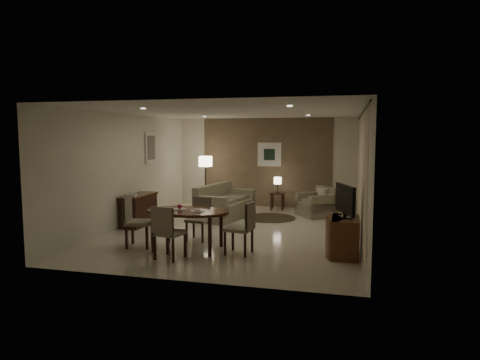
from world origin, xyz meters
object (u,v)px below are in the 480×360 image
(floor_lamp, at_px, (206,182))
(dining_table, at_px, (188,230))
(chair_far, at_px, (198,219))
(chair_left, at_px, (139,222))
(chair_near, at_px, (170,232))
(side_table, at_px, (277,201))
(tv_cabinet, at_px, (345,237))
(armchair, at_px, (316,202))
(chair_right, at_px, (239,228))
(console_desk, at_px, (139,210))
(sofa, at_px, (225,201))

(floor_lamp, bearing_deg, dining_table, -75.51)
(chair_far, distance_m, chair_left, 1.21)
(chair_near, bearing_deg, side_table, -90.01)
(dining_table, relative_size, chair_near, 1.69)
(tv_cabinet, height_order, floor_lamp, floor_lamp)
(chair_left, height_order, armchair, chair_left)
(chair_far, bearing_deg, chair_right, -31.64)
(console_desk, xyz_separation_m, chair_left, (0.97, -1.84, 0.12))
(chair_near, distance_m, chair_left, 1.10)
(chair_right, bearing_deg, tv_cabinet, 106.93)
(tv_cabinet, relative_size, floor_lamp, 0.58)
(chair_far, relative_size, chair_right, 0.91)
(chair_left, height_order, floor_lamp, floor_lamp)
(side_table, bearing_deg, console_desk, -134.63)
(chair_near, height_order, side_table, chair_near)
(chair_left, height_order, side_table, chair_left)
(tv_cabinet, xyz_separation_m, dining_table, (-2.92, -0.30, 0.03))
(armchair, bearing_deg, chair_near, -61.15)
(console_desk, bearing_deg, dining_table, -42.51)
(chair_near, bearing_deg, dining_table, -87.13)
(dining_table, xyz_separation_m, chair_far, (-0.06, 0.72, 0.06))
(dining_table, bearing_deg, chair_right, -2.63)
(chair_right, distance_m, armchair, 4.21)
(tv_cabinet, bearing_deg, armchair, 101.92)
(tv_cabinet, xyz_separation_m, chair_far, (-2.98, 0.42, 0.09))
(side_table, bearing_deg, chair_right, -89.33)
(tv_cabinet, distance_m, side_table, 4.88)
(dining_table, distance_m, sofa, 3.23)
(chair_far, bearing_deg, sofa, 96.97)
(chair_near, distance_m, chair_right, 1.26)
(console_desk, xyz_separation_m, chair_right, (2.98, -1.85, 0.11))
(console_desk, distance_m, dining_table, 2.67)
(armchair, relative_size, floor_lamp, 0.57)
(console_desk, height_order, sofa, sofa)
(sofa, bearing_deg, dining_table, -165.61)
(chair_left, bearing_deg, chair_near, -135.44)
(tv_cabinet, xyz_separation_m, side_table, (-1.96, 4.47, -0.09))
(chair_far, xyz_separation_m, floor_lamp, (-1.10, 3.74, 0.34))
(tv_cabinet, relative_size, chair_left, 0.91)
(console_desk, bearing_deg, chair_far, -29.46)
(console_desk, relative_size, chair_left, 1.21)
(chair_left, relative_size, sofa, 0.54)
(sofa, relative_size, armchair, 2.09)
(console_desk, xyz_separation_m, dining_table, (1.97, -1.80, 0.00))
(console_desk, relative_size, dining_table, 0.74)
(side_table, bearing_deg, chair_left, -112.20)
(console_desk, xyz_separation_m, floor_lamp, (0.82, 2.66, 0.41))
(chair_right, bearing_deg, chair_left, -83.94)
(chair_left, xyz_separation_m, chair_right, (2.02, -0.01, -0.01))
(console_desk, height_order, tv_cabinet, console_desk)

